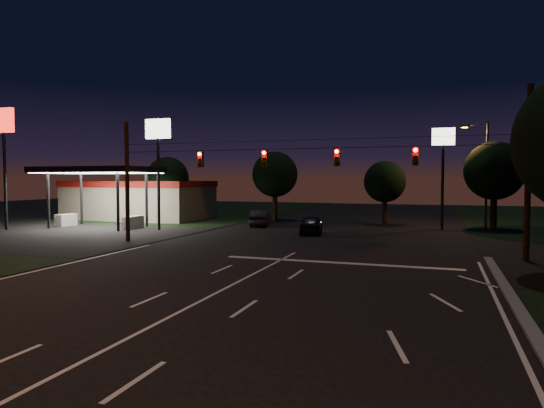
% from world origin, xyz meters
% --- Properties ---
extents(ground, '(140.00, 140.00, 0.00)m').
position_xyz_m(ground, '(0.00, 0.00, 0.00)').
color(ground, black).
rests_on(ground, ground).
extents(cross_street_left, '(20.00, 16.00, 0.02)m').
position_xyz_m(cross_street_left, '(-20.00, 16.00, 0.00)').
color(cross_street_left, black).
rests_on(cross_street_left, ground).
extents(stop_bar, '(12.00, 0.50, 0.01)m').
position_xyz_m(stop_bar, '(3.00, 11.50, 0.01)').
color(stop_bar, silver).
rests_on(stop_bar, ground).
extents(utility_pole_right, '(0.30, 0.30, 9.00)m').
position_xyz_m(utility_pole_right, '(12.00, 15.00, 0.00)').
color(utility_pole_right, black).
rests_on(utility_pole_right, ground).
extents(utility_pole_left, '(0.28, 0.28, 8.00)m').
position_xyz_m(utility_pole_left, '(-12.00, 15.00, 0.00)').
color(utility_pole_left, black).
rests_on(utility_pole_left, ground).
extents(signal_span, '(24.00, 0.40, 1.56)m').
position_xyz_m(signal_span, '(-0.00, 14.96, 5.50)').
color(signal_span, black).
rests_on(signal_span, ground).
extents(gas_station, '(14.20, 16.10, 5.25)m').
position_xyz_m(gas_station, '(-21.86, 30.39, 2.38)').
color(gas_station, gray).
rests_on(gas_station, ground).
extents(pole_sign_left_near, '(2.20, 0.30, 9.10)m').
position_xyz_m(pole_sign_left_near, '(-14.00, 22.00, 6.98)').
color(pole_sign_left_near, black).
rests_on(pole_sign_left_near, ground).
extents(pole_sign_left_far, '(2.00, 0.30, 10.00)m').
position_xyz_m(pole_sign_left_far, '(-26.00, 18.00, 7.61)').
color(pole_sign_left_far, black).
rests_on(pole_sign_left_far, ground).
extents(pole_sign_right, '(1.80, 0.30, 8.40)m').
position_xyz_m(pole_sign_right, '(8.00, 30.00, 6.24)').
color(pole_sign_right, black).
rests_on(pole_sign_right, ground).
extents(street_light_right_far, '(2.20, 0.35, 9.00)m').
position_xyz_m(street_light_right_far, '(11.24, 32.00, 5.24)').
color(street_light_right_far, black).
rests_on(street_light_right_far, ground).
extents(tree_far_a, '(4.20, 4.20, 6.42)m').
position_xyz_m(tree_far_a, '(-17.98, 30.12, 4.26)').
color(tree_far_a, black).
rests_on(tree_far_a, ground).
extents(tree_far_b, '(4.60, 4.60, 6.98)m').
position_xyz_m(tree_far_b, '(-7.98, 34.13, 4.61)').
color(tree_far_b, black).
rests_on(tree_far_b, ground).
extents(tree_far_c, '(3.80, 3.80, 5.86)m').
position_xyz_m(tree_far_c, '(3.02, 33.10, 3.90)').
color(tree_far_c, black).
rests_on(tree_far_c, ground).
extents(tree_far_d, '(4.80, 4.80, 7.30)m').
position_xyz_m(tree_far_d, '(12.02, 31.13, 4.83)').
color(tree_far_d, black).
rests_on(tree_far_d, ground).
extents(car_oncoming_a, '(2.49, 4.47, 1.44)m').
position_xyz_m(car_oncoming_a, '(-1.54, 23.63, 0.72)').
color(car_oncoming_a, black).
rests_on(car_oncoming_a, ground).
extents(car_oncoming_b, '(2.67, 4.63, 1.44)m').
position_xyz_m(car_oncoming_b, '(-7.44, 28.13, 0.72)').
color(car_oncoming_b, black).
rests_on(car_oncoming_b, ground).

